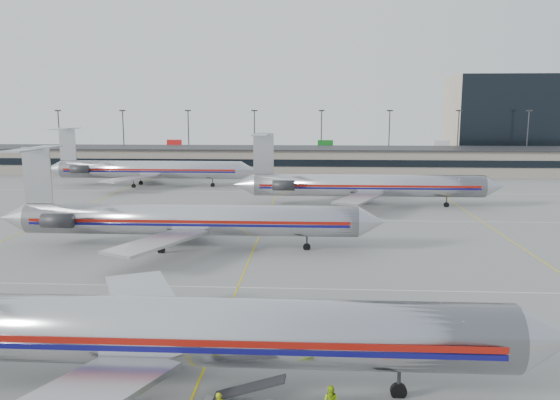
{
  "coord_description": "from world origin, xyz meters",
  "views": [
    {
      "loc": [
        6.26,
        -35.27,
        15.26
      ],
      "look_at": [
        2.57,
        29.68,
        4.5
      ],
      "focal_mm": 35.0,
      "sensor_mm": 36.0,
      "label": 1
    }
  ],
  "objects": [
    {
      "name": "ground",
      "position": [
        0.0,
        0.0,
        0.0
      ],
      "size": [
        260.0,
        260.0,
        0.0
      ],
      "primitive_type": "plane",
      "color": "gray",
      "rests_on": "ground"
    },
    {
      "name": "apron_markings",
      "position": [
        0.0,
        10.0,
        0.01
      ],
      "size": [
        160.0,
        0.15,
        0.02
      ],
      "primitive_type": "cube",
      "color": "silver",
      "rests_on": "ground"
    },
    {
      "name": "terminal",
      "position": [
        0.0,
        97.97,
        3.16
      ],
      "size": [
        162.0,
        17.0,
        6.25
      ],
      "color": "gray",
      "rests_on": "ground"
    },
    {
      "name": "light_mast_row",
      "position": [
        0.0,
        112.0,
        8.58
      ],
      "size": [
        163.6,
        0.4,
        15.28
      ],
      "color": "#38383D",
      "rests_on": "ground"
    },
    {
      "name": "distant_building",
      "position": [
        62.0,
        128.0,
        12.5
      ],
      "size": [
        30.0,
        20.0,
        25.0
      ],
      "primitive_type": "cube",
      "color": "tan",
      "rests_on": "ground"
    },
    {
      "name": "jet_foreground",
      "position": [
        -3.8,
        -7.74,
        3.53
      ],
      "size": [
        46.47,
        27.36,
        12.16
      ],
      "color": "silver",
      "rests_on": "ground"
    },
    {
      "name": "jet_second_row",
      "position": [
        -7.94,
        23.31,
        3.28
      ],
      "size": [
        43.2,
        25.44,
        11.31
      ],
      "color": "silver",
      "rests_on": "ground"
    },
    {
      "name": "jet_third_row",
      "position": [
        14.51,
        51.58,
        3.41
      ],
      "size": [
        42.89,
        26.38,
        11.73
      ],
      "color": "silver",
      "rests_on": "ground"
    },
    {
      "name": "jet_back_row",
      "position": [
        -26.94,
        72.55,
        3.43
      ],
      "size": [
        43.22,
        26.58,
        11.82
      ],
      "color": "silver",
      "rests_on": "ground"
    }
  ]
}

